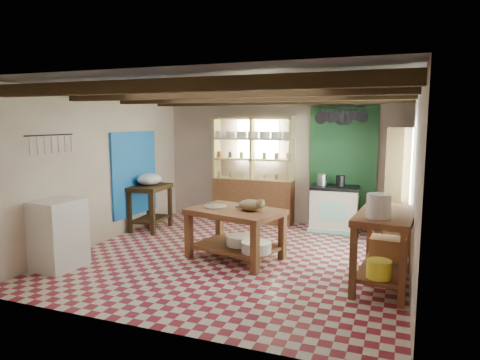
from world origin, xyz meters
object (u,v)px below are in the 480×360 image
at_px(stove, 334,208).
at_px(work_table, 235,234).
at_px(prep_table, 150,207).
at_px(right_counter, 384,249).
at_px(cat, 251,205).
at_px(white_cabinet, 58,234).

bearing_deg(stove, work_table, -120.21).
distance_m(prep_table, right_counter, 4.60).
distance_m(work_table, cat, 0.53).
distance_m(work_table, right_counter, 2.21).
bearing_deg(prep_table, stove, 14.09).
bearing_deg(white_cabinet, work_table, 33.91).
xyz_separation_m(white_cabinet, cat, (2.47, 1.29, 0.36)).
distance_m(prep_table, cat, 2.71).
height_order(white_cabinet, right_counter, white_cabinet).
distance_m(prep_table, white_cabinet, 2.36).
height_order(work_table, right_counter, right_counter).
height_order(prep_table, white_cabinet, white_cabinet).
bearing_deg(prep_table, right_counter, -22.77).
bearing_deg(stove, cat, -114.71).
bearing_deg(cat, white_cabinet, -148.20).
relative_size(work_table, right_counter, 1.02).
bearing_deg(work_table, right_counter, 5.50).
distance_m(right_counter, cat, 1.99).
distance_m(stove, cat, 2.45).
relative_size(work_table, prep_table, 1.56).
relative_size(prep_table, right_counter, 0.65).
bearing_deg(work_table, cat, 11.31).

